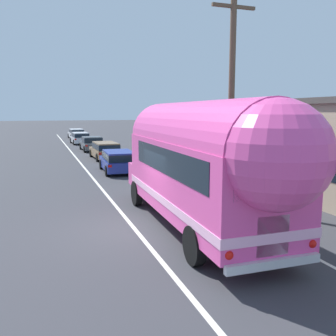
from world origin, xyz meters
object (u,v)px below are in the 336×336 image
at_px(car_lead, 118,160).
at_px(car_third, 92,143).
at_px(car_fourth, 80,137).
at_px(utility_pole, 231,95).
at_px(car_fifth, 76,133).
at_px(painted_bus, 204,161).
at_px(car_second, 105,149).

bearing_deg(car_lead, car_third, 89.11).
xyz_separation_m(car_third, car_fourth, (-0.30, 7.99, 0.06)).
bearing_deg(utility_pole, car_third, 95.73).
bearing_deg(car_fifth, car_lead, -90.66).
xyz_separation_m(car_lead, car_fourth, (-0.09, 21.50, 0.00)).
relative_size(painted_bus, car_lead, 2.48).
height_order(car_second, car_third, same).
bearing_deg(car_lead, car_second, 87.17).
xyz_separation_m(utility_pole, car_third, (-2.32, 23.10, -3.69)).
height_order(car_third, car_fifth, same).
relative_size(car_fourth, car_fifth, 0.97).
bearing_deg(car_second, car_third, 91.03).
bearing_deg(car_fifth, car_third, -90.48).
height_order(car_lead, car_fourth, same).
distance_m(painted_bus, car_fifth, 42.78).
bearing_deg(car_fifth, utility_pole, -86.89).
bearing_deg(car_third, car_lead, -90.89).
xyz_separation_m(utility_pole, car_lead, (-2.53, 9.60, -3.63)).
height_order(car_lead, car_third, same).
relative_size(utility_pole, car_fourth, 1.93).
bearing_deg(utility_pole, car_lead, 104.76).
xyz_separation_m(car_lead, car_third, (0.21, 13.51, -0.06)).
bearing_deg(painted_bus, car_fourth, 90.33).
distance_m(car_second, car_third, 6.79).
relative_size(car_lead, car_fifth, 0.95).
bearing_deg(car_third, car_fifth, 89.52).
bearing_deg(car_third, car_second, -88.97).
height_order(car_second, car_fifth, same).
xyz_separation_m(painted_bus, car_second, (0.22, 19.01, -1.52)).
height_order(car_second, car_fourth, same).
bearing_deg(utility_pole, car_fifth, 93.11).
bearing_deg(painted_bus, car_second, 89.33).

